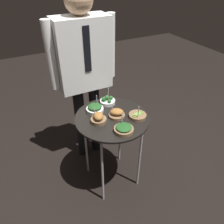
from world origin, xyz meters
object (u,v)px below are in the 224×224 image
at_px(bowl_asparagus_center, 138,116).
at_px(bowl_roast_mid_right, 98,118).
at_px(serving_cart, 112,123).
at_px(bowl_broccoli_front_right, 108,101).
at_px(bowl_spinach_front_center, 124,129).
at_px(bowl_roast_far_rim, 117,114).
at_px(bowl_spinach_near_rim, 95,108).
at_px(waiter_figure, 83,63).

bearing_deg(bowl_asparagus_center, bowl_roast_mid_right, 163.76).
bearing_deg(serving_cart, bowl_broccoli_front_right, 73.72).
distance_m(bowl_broccoli_front_right, bowl_roast_mid_right, 0.28).
distance_m(bowl_roast_mid_right, bowl_spinach_front_center, 0.23).
bearing_deg(serving_cart, bowl_roast_far_rim, -17.40).
bearing_deg(bowl_asparagus_center, bowl_spinach_near_rim, 139.11).
bearing_deg(bowl_roast_far_rim, bowl_spinach_near_rim, 130.48).
distance_m(bowl_asparagus_center, waiter_figure, 0.68).
height_order(bowl_roast_mid_right, bowl_spinach_front_center, bowl_spinach_front_center).
xyz_separation_m(bowl_roast_far_rim, waiter_figure, (-0.09, 0.48, 0.28)).
bearing_deg(bowl_spinach_near_rim, bowl_asparagus_center, -40.89).
bearing_deg(bowl_spinach_front_center, bowl_roast_far_rim, 77.42).
bearing_deg(bowl_roast_far_rim, bowl_roast_mid_right, 179.16).
distance_m(serving_cart, bowl_broccoli_front_right, 0.23).
xyz_separation_m(bowl_roast_far_rim, bowl_roast_mid_right, (-0.16, 0.00, 0.00)).
relative_size(bowl_roast_far_rim, bowl_roast_mid_right, 1.10).
xyz_separation_m(serving_cart, bowl_spinach_near_rim, (-0.09, 0.14, 0.10)).
relative_size(bowl_roast_far_rim, waiter_figure, 0.08).
distance_m(serving_cart, bowl_spinach_near_rim, 0.19).
distance_m(bowl_roast_mid_right, waiter_figure, 0.56).
distance_m(bowl_roast_far_rim, bowl_spinach_front_center, 0.20).
relative_size(bowl_roast_far_rim, bowl_spinach_front_center, 0.93).
height_order(bowl_roast_mid_right, bowl_asparagus_center, bowl_asparagus_center).
distance_m(serving_cart, bowl_roast_far_rim, 0.10).
xyz_separation_m(bowl_roast_mid_right, bowl_spinach_front_center, (0.12, -0.20, -0.01)).
bearing_deg(bowl_asparagus_center, bowl_roast_far_rim, 149.15).
height_order(bowl_spinach_near_rim, bowl_asparagus_center, bowl_spinach_near_rim).
xyz_separation_m(bowl_asparagus_center, waiter_figure, (-0.23, 0.57, 0.30)).
relative_size(bowl_spinach_near_rim, bowl_spinach_front_center, 0.98).
bearing_deg(waiter_figure, bowl_broccoli_front_right, -67.21).
distance_m(serving_cart, bowl_roast_mid_right, 0.16).
bearing_deg(bowl_spinach_near_rim, serving_cart, -56.70).
xyz_separation_m(bowl_broccoli_front_right, waiter_figure, (-0.11, 0.26, 0.29)).
bearing_deg(serving_cart, bowl_roast_mid_right, -175.73).
relative_size(bowl_spinach_near_rim, bowl_roast_mid_right, 1.17).
bearing_deg(bowl_roast_far_rim, bowl_broccoli_front_right, 84.11).
xyz_separation_m(bowl_roast_far_rim, bowl_spinach_front_center, (-0.04, -0.19, -0.01)).
height_order(bowl_roast_far_rim, bowl_asparagus_center, bowl_asparagus_center).
xyz_separation_m(serving_cart, waiter_figure, (-0.05, 0.47, 0.38)).
height_order(bowl_broccoli_front_right, bowl_roast_mid_right, bowl_broccoli_front_right).
bearing_deg(bowl_broccoli_front_right, serving_cart, -106.28).
bearing_deg(bowl_spinach_front_center, bowl_asparagus_center, 28.73).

